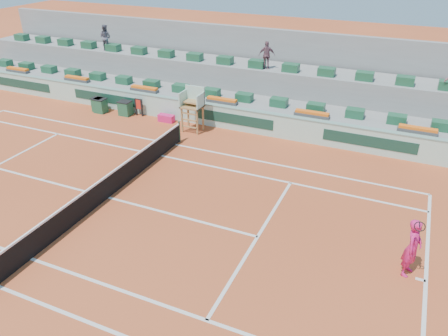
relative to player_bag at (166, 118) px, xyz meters
The scene contains 19 objects.
ground 8.20m from the player_bag, 76.02° to the right, with size 90.00×90.00×0.00m, color #A64220.
seating_tier_lower 3.41m from the player_bag, 54.14° to the left, with size 36.00×4.00×1.20m, color gray.
seating_tier_upper 4.90m from the player_bag, 65.47° to the left, with size 36.00×2.40×2.60m, color gray.
stadium_back_wall 6.57m from the player_bag, 71.56° to the left, with size 36.00×0.40×4.40m, color gray.
player_bag is the anchor object (origin of this frame).
spectator_left 8.24m from the player_bag, 150.21° to the left, with size 0.80×0.62×1.64m, color #52525F.
spectator_mid 6.68m from the player_bag, 39.26° to the left, with size 0.91×0.38×1.55m, color #754E5A.
court_lines 8.20m from the player_bag, 76.02° to the right, with size 23.89×11.09×0.01m.
tennis_net 8.21m from the player_bag, 76.02° to the right, with size 0.10×11.97×1.10m.
advertising_hoarding 2.12m from the player_bag, 15.03° to the left, with size 36.00×0.34×1.26m.
umpire_chair 2.44m from the player_bag, 13.14° to the right, with size 1.10×0.90×2.40m.
seat_row_lower 2.97m from the player_bag, 42.90° to the left, with size 32.90×0.60×0.44m.
seat_row_upper 4.98m from the player_bag, 62.09° to the left, with size 32.90×0.60×0.44m.
flower_planters 1.61m from the player_bag, 65.19° to the left, with size 26.80×0.36×0.28m.
drink_cooler_a 2.71m from the player_bag, behind, with size 0.73×0.63×0.84m.
drink_cooler_b 4.33m from the player_bag, behind, with size 0.71×0.62×0.84m.
drink_cooler_c 4.57m from the player_bag, behind, with size 0.64×0.56×0.84m.
towel_rack 1.95m from the player_bag, behind, with size 0.52×0.09×1.03m.
tennis_player 15.43m from the player_bag, 30.41° to the right, with size 0.65×0.97×2.28m.
Camera 1 is at (10.31, -11.77, 9.41)m, focal length 35.00 mm.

